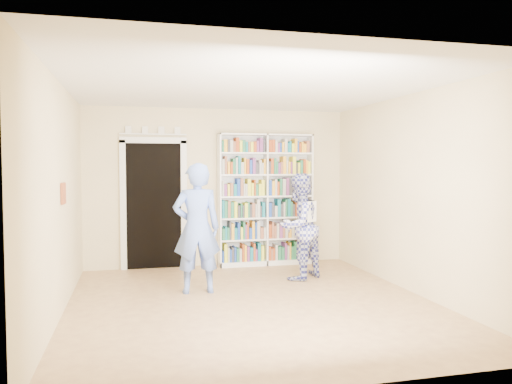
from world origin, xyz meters
TOP-DOWN VIEW (x-y plane):
  - floor at (0.00, 0.00)m, footprint 5.00×5.00m
  - ceiling at (0.00, 0.00)m, footprint 5.00×5.00m
  - wall_back at (0.00, 2.50)m, footprint 4.50×0.00m
  - wall_left at (-2.25, 0.00)m, footprint 0.00×5.00m
  - wall_right at (2.25, 0.00)m, footprint 0.00×5.00m
  - bookshelf at (0.80, 2.34)m, footprint 1.65×0.31m
  - doorway at (-1.10, 2.48)m, footprint 1.10×0.08m
  - wall_art at (-2.23, 0.20)m, footprint 0.03×0.25m
  - man_blue at (-0.60, 0.68)m, footprint 0.65×0.44m
  - man_plaid at (1.00, 1.14)m, footprint 0.99×0.94m
  - paper_sheet at (1.14, 0.94)m, footprint 0.19×0.13m

SIDE VIEW (x-z plane):
  - floor at x=0.00m, z-range 0.00..0.00m
  - man_plaid at x=1.00m, z-range 0.00..1.61m
  - man_blue at x=-0.60m, z-range 0.00..1.76m
  - paper_sheet at x=1.14m, z-range 0.89..1.20m
  - bookshelf at x=0.80m, z-range 0.01..2.28m
  - doorway at x=-1.10m, z-range -0.04..2.39m
  - wall_back at x=0.00m, z-range -0.90..3.60m
  - wall_left at x=-2.25m, z-range -1.15..3.85m
  - wall_right at x=2.25m, z-range -1.15..3.85m
  - wall_art at x=-2.23m, z-range 1.27..1.52m
  - ceiling at x=0.00m, z-range 2.70..2.70m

